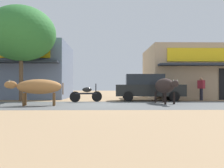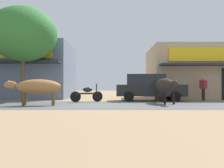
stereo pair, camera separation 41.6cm
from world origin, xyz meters
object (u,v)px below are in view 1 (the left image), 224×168
at_px(roadside_tree, 21,34).
at_px(cow_far_dark, 165,86).
at_px(parked_hatchback_car, 148,87).
at_px(cow_near_brown, 38,87).
at_px(pedestrian_by_shop, 201,87).
at_px(parked_motorcycle, 87,94).

distance_m(roadside_tree, cow_far_dark, 8.98).
bearing_deg(parked_hatchback_car, cow_near_brown, -146.32).
bearing_deg(cow_near_brown, cow_far_dark, 12.09).
distance_m(roadside_tree, pedestrian_by_shop, 11.64).
bearing_deg(parked_motorcycle, roadside_tree, 171.06).
relative_size(cow_far_dark, pedestrian_by_shop, 1.76).
relative_size(parked_motorcycle, cow_near_brown, 0.69).
distance_m(roadside_tree, cow_near_brown, 5.03).
xyz_separation_m(roadside_tree, cow_near_brown, (1.93, -3.39, -3.18)).
height_order(cow_near_brown, cow_far_dark, cow_far_dark).
xyz_separation_m(parked_hatchback_car, parked_motorcycle, (-3.73, -1.07, -0.37)).
bearing_deg(cow_far_dark, cow_near_brown, -167.91).
bearing_deg(cow_near_brown, pedestrian_by_shop, 24.30).
xyz_separation_m(parked_hatchback_car, cow_near_brown, (-5.76, -3.84, 0.03)).
bearing_deg(parked_motorcycle, parked_hatchback_car, 16.01).
height_order(parked_hatchback_car, pedestrian_by_shop, parked_hatchback_car).
distance_m(parked_motorcycle, cow_near_brown, 3.46).
relative_size(parked_hatchback_car, cow_far_dark, 1.62).
distance_m(parked_hatchback_car, pedestrian_by_shop, 3.50).
relative_size(roadside_tree, cow_far_dark, 2.17).
bearing_deg(pedestrian_by_shop, parked_hatchback_car, -174.54).
height_order(roadside_tree, cow_far_dark, roadside_tree).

